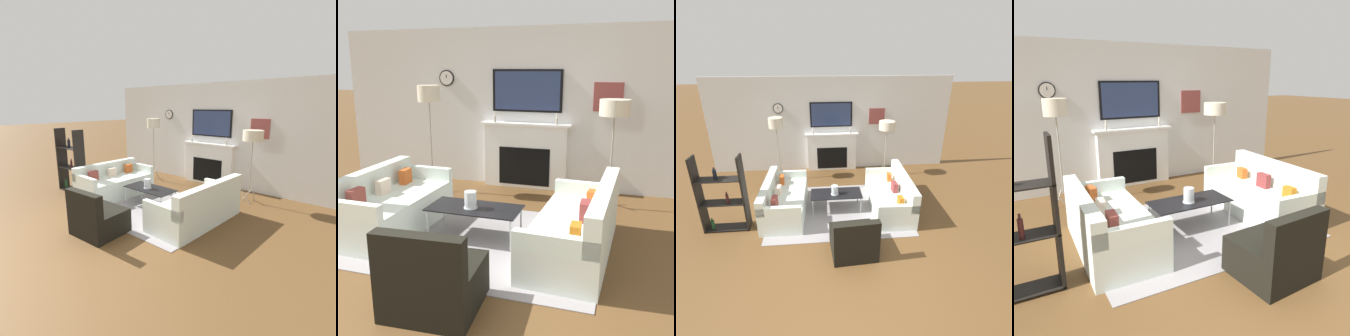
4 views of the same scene
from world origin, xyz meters
The scene contains 9 objects.
fireplace_wall centered at (0.00, 4.56, 1.23)m, with size 6.96×0.28×2.70m.
area_rug centered at (0.00, 2.16, 0.01)m, with size 3.01×2.24×0.01m.
couch_left centered at (-1.19, 2.16, 0.29)m, with size 0.89×1.76×0.76m.
couch_right centered at (1.21, 2.16, 0.28)m, with size 0.89×1.91×0.80m.
armchair centered at (0.17, 0.72, 0.27)m, with size 0.81×0.77×0.80m.
coffee_table centered at (-0.03, 2.19, 0.38)m, with size 1.12×0.53×0.40m.
hurricane_candle centered at (-0.07, 2.15, 0.50)m, with size 0.17×0.17×0.21m.
floor_lamp_left centered at (-1.46, 3.83, 1.60)m, with size 0.36×0.36×1.77m.
floor_lamp_right centered at (1.46, 3.83, 1.46)m, with size 0.43×0.43×1.61m.
Camera 2 is at (1.66, -1.96, 2.03)m, focal length 42.00 mm.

